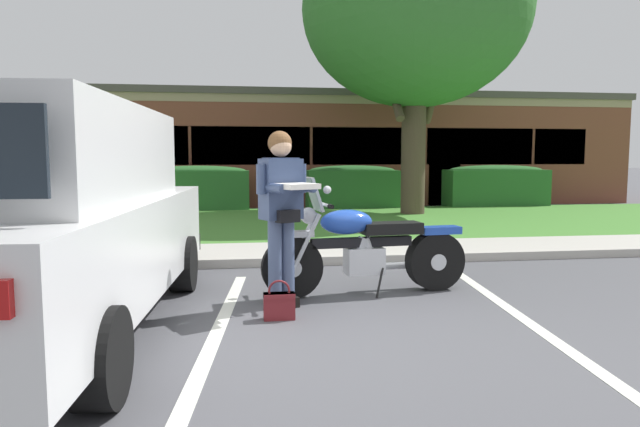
% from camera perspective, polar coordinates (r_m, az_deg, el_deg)
% --- Properties ---
extents(ground_plane, '(140.00, 140.00, 0.00)m').
position_cam_1_polar(ground_plane, '(4.80, 5.13, -11.95)').
color(ground_plane, '#4C4C51').
extents(curb_strip, '(60.00, 0.20, 0.12)m').
position_cam_1_polar(curb_strip, '(7.70, -0.16, -4.74)').
color(curb_strip, '#B7B2A8').
rests_on(curb_strip, ground).
extents(concrete_walk, '(60.00, 1.50, 0.08)m').
position_cam_1_polar(concrete_walk, '(8.54, -0.97, -3.85)').
color(concrete_walk, '#B7B2A8').
rests_on(concrete_walk, ground).
extents(grass_lawn, '(60.00, 6.43, 0.06)m').
position_cam_1_polar(grass_lawn, '(12.44, -3.31, -0.91)').
color(grass_lawn, '#478433').
rests_on(grass_lawn, ground).
extents(stall_stripe_0, '(0.55, 4.39, 0.01)m').
position_cam_1_polar(stall_stripe_0, '(4.87, -10.35, -11.71)').
color(stall_stripe_0, silver).
rests_on(stall_stripe_0, ground).
extents(stall_stripe_1, '(0.55, 4.39, 0.01)m').
position_cam_1_polar(stall_stripe_1, '(5.49, 19.87, -9.97)').
color(stall_stripe_1, silver).
rests_on(stall_stripe_1, ground).
extents(motorcycle, '(2.24, 0.82, 1.26)m').
position_cam_1_polar(motorcycle, '(6.05, 5.37, -3.50)').
color(motorcycle, black).
rests_on(motorcycle, ground).
extents(rider_person, '(0.58, 0.66, 1.70)m').
position_cam_1_polar(rider_person, '(5.43, -3.85, 0.97)').
color(rider_person, black).
rests_on(rider_person, ground).
extents(handbag, '(0.28, 0.13, 0.36)m').
position_cam_1_polar(handbag, '(5.15, -4.14, -9.05)').
color(handbag, maroon).
rests_on(handbag, ground).
extents(parked_suv_adjacent, '(2.25, 4.95, 1.86)m').
position_cam_1_polar(parked_suv_adjacent, '(5.05, -26.62, -0.55)').
color(parked_suv_adjacent, white).
rests_on(parked_suv_adjacent, ground).
extents(shade_tree, '(5.53, 5.53, 7.39)m').
position_cam_1_polar(shade_tree, '(14.75, 9.62, 19.54)').
color(shade_tree, '#4C3D2D').
rests_on(shade_tree, ground).
extents(hedge_left, '(2.61, 0.90, 1.24)m').
position_cam_1_polar(hedge_left, '(16.54, -27.31, 2.25)').
color(hedge_left, '#286028').
rests_on(hedge_left, ground).
extents(hedge_center_left, '(2.78, 0.90, 1.24)m').
position_cam_1_polar(hedge_center_left, '(15.68, -12.29, 2.60)').
color(hedge_center_left, '#286028').
rests_on(hedge_center_left, ground).
extents(hedge_center_right, '(2.57, 0.90, 1.24)m').
position_cam_1_polar(hedge_center_right, '(15.97, 3.28, 2.77)').
color(hedge_center_right, '#286028').
rests_on(hedge_center_right, ground).
extents(hedge_right, '(2.99, 0.90, 1.24)m').
position_cam_1_polar(hedge_right, '(17.35, 17.32, 2.75)').
color(hedge_right, '#286028').
rests_on(hedge_right, ground).
extents(brick_building, '(20.61, 11.28, 3.47)m').
position_cam_1_polar(brick_building, '(22.12, -2.76, 6.38)').
color(brick_building, brown).
rests_on(brick_building, ground).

